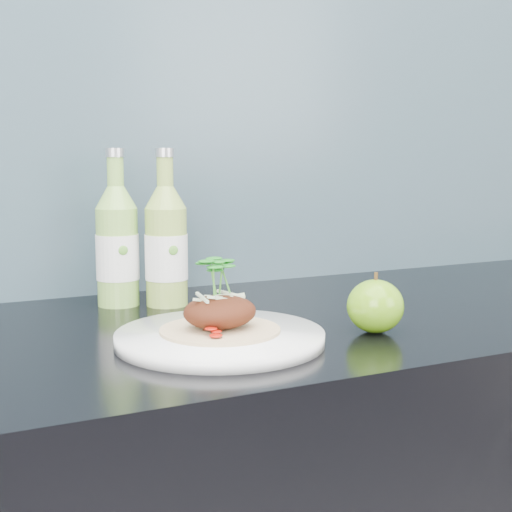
# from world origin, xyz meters

# --- Properties ---
(subway_backsplash) EXTENTS (4.00, 0.02, 0.70)m
(subway_backsplash) POSITION_xyz_m (0.00, 1.99, 1.25)
(subway_backsplash) COLOR #6890A4
(subway_backsplash) RESTS_ON kitchen_counter
(dinner_plate) EXTENTS (0.35, 0.35, 0.02)m
(dinner_plate) POSITION_xyz_m (-0.00, 1.59, 0.91)
(dinner_plate) COLOR white
(dinner_plate) RESTS_ON kitchen_counter
(pork_taco) EXTENTS (0.15, 0.15, 0.10)m
(pork_taco) POSITION_xyz_m (-0.00, 1.59, 0.94)
(pork_taco) COLOR tan
(pork_taco) RESTS_ON dinner_plate
(green_apple) EXTENTS (0.10, 0.10, 0.08)m
(green_apple) POSITION_xyz_m (0.21, 1.55, 0.94)
(green_apple) COLOR #3E860E
(green_apple) RESTS_ON kitchen_counter
(cider_bottle_left) EXTENTS (0.07, 0.07, 0.25)m
(cider_bottle_left) POSITION_xyz_m (-0.05, 1.88, 0.99)
(cider_bottle_left) COLOR #84BB4E
(cider_bottle_left) RESTS_ON kitchen_counter
(cider_bottle_right) EXTENTS (0.08, 0.08, 0.25)m
(cider_bottle_right) POSITION_xyz_m (0.02, 1.85, 0.99)
(cider_bottle_right) COLOR #8FB049
(cider_bottle_right) RESTS_ON kitchen_counter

